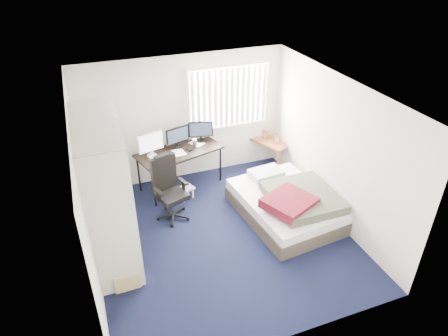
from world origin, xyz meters
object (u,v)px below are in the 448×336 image
nightstand (269,143)px  office_chair (169,194)px  desk (179,149)px  bed (288,203)px

nightstand → office_chair: bearing=-157.6°
desk → nightstand: (1.98, 0.09, -0.29)m
office_chair → nightstand: bearing=22.4°
desk → office_chair: (-0.43, -0.90, -0.36)m
nightstand → bed: bearing=-105.5°
office_chair → bed: bearing=-21.4°
desk → office_chair: 1.06m
desk → bed: (1.50, -1.66, -0.54)m
desk → bed: desk is taller
nightstand → bed: size_ratio=0.46×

